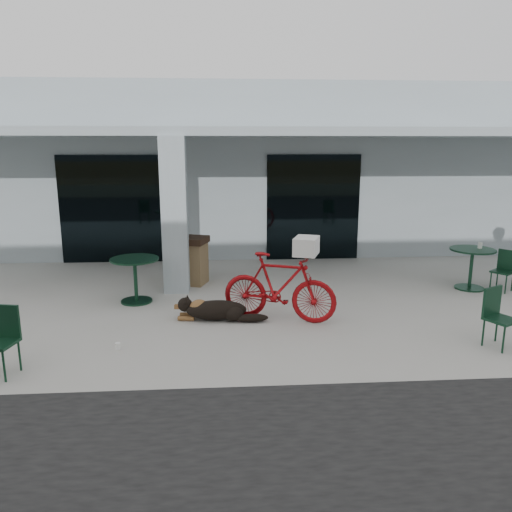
{
  "coord_description": "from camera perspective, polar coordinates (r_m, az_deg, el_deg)",
  "views": [
    {
      "loc": [
        -0.57,
        -7.71,
        2.99
      ],
      "look_at": [
        0.04,
        1.01,
        1.0
      ],
      "focal_mm": 35.0,
      "sensor_mm": 36.0,
      "label": 1
    }
  ],
  "objects": [
    {
      "name": "overhang",
      "position": [
        11.32,
        -1.17,
        13.94
      ],
      "size": [
        22.0,
        2.8,
        0.18
      ],
      "primitive_type": "cube",
      "color": "#A3B1B9",
      "rests_on": "column"
    },
    {
      "name": "cafe_table_near",
      "position": [
        9.78,
        -13.6,
        -2.71
      ],
      "size": [
        1.1,
        1.1,
        0.86
      ],
      "primitive_type": null,
      "rotation": [
        0.0,
        0.0,
        0.23
      ],
      "color": "#133824",
      "rests_on": "ground"
    },
    {
      "name": "laundry_basket",
      "position": [
        8.24,
        5.77,
        1.14
      ],
      "size": [
        0.52,
        0.59,
        0.29
      ],
      "primitive_type": "cube",
      "rotation": [
        0.0,
        0.0,
        1.22
      ],
      "color": "white",
      "rests_on": "bicycle"
    },
    {
      "name": "trash_receptacle",
      "position": [
        10.81,
        -7.26,
        -0.51
      ],
      "size": [
        0.76,
        0.76,
        1.03
      ],
      "primitive_type": null,
      "rotation": [
        0.0,
        0.0,
        -0.32
      ],
      "color": "brown",
      "rests_on": "ground"
    },
    {
      "name": "bicycle",
      "position": [
        8.51,
        2.67,
        -3.55
      ],
      "size": [
        2.04,
        1.2,
        1.18
      ],
      "primitive_type": "imported",
      "rotation": [
        0.0,
        0.0,
        1.22
      ],
      "color": "#990C10",
      "rests_on": "ground"
    },
    {
      "name": "cup_near_dog",
      "position": [
        7.77,
        -15.51,
        -9.89
      ],
      "size": [
        0.1,
        0.1,
        0.1
      ],
      "primitive_type": "cylinder",
      "rotation": [
        0.0,
        0.0,
        -0.38
      ],
      "color": "white",
      "rests_on": "ground"
    },
    {
      "name": "cafe_chair_far_a",
      "position": [
        8.27,
        26.27,
        -6.45
      ],
      "size": [
        0.56,
        0.58,
        0.89
      ],
      "primitive_type": null,
      "rotation": [
        0.0,
        0.0,
        0.48
      ],
      "color": "#133824",
      "rests_on": "ground"
    },
    {
      "name": "building",
      "position": [
        16.23,
        -2.04,
        10.2
      ],
      "size": [
        22.0,
        7.0,
        4.5
      ],
      "primitive_type": "cube",
      "color": "#A3B1B9",
      "rests_on": "ground"
    },
    {
      "name": "cup_on_table",
      "position": [
        11.32,
        24.23,
        1.12
      ],
      "size": [
        0.11,
        0.11,
        0.12
      ],
      "primitive_type": "cylinder",
      "rotation": [
        0.0,
        0.0,
        -0.3
      ],
      "color": "white",
      "rests_on": "cafe_table_far"
    },
    {
      "name": "storefront_glass_right",
      "position": [
        13.01,
        6.53,
        5.5
      ],
      "size": [
        2.4,
        0.06,
        2.7
      ],
      "primitive_type": "cube",
      "color": "black",
      "rests_on": "ground"
    },
    {
      "name": "dog",
      "position": [
        8.64,
        -4.54,
        -6.05
      ],
      "size": [
        1.24,
        0.56,
        0.4
      ],
      "primitive_type": null,
      "rotation": [
        0.0,
        0.0,
        -0.13
      ],
      "color": "black",
      "rests_on": "ground"
    },
    {
      "name": "cafe_table_far",
      "position": [
        11.29,
        23.35,
        -1.36
      ],
      "size": [
        1.14,
        1.14,
        0.85
      ],
      "primitive_type": null,
      "rotation": [
        0.0,
        0.0,
        -0.3
      ],
      "color": "#133824",
      "rests_on": "ground"
    },
    {
      "name": "ground",
      "position": [
        8.29,
        0.2,
        -8.32
      ],
      "size": [
        80.0,
        80.0,
        0.0
      ],
      "primitive_type": "plane",
      "color": "#AEAAA4",
      "rests_on": "ground"
    },
    {
      "name": "storefront_glass_left",
      "position": [
        13.06,
        -15.67,
        5.14
      ],
      "size": [
        2.8,
        0.06,
        2.7
      ],
      "primitive_type": "cube",
      "color": "black",
      "rests_on": "ground"
    },
    {
      "name": "column",
      "position": [
        10.15,
        -9.27,
        4.57
      ],
      "size": [
        0.5,
        0.5,
        3.12
      ],
      "primitive_type": "cube",
      "color": "#A3B1B9",
      "rests_on": "ground"
    },
    {
      "name": "cafe_chair_far_b",
      "position": [
        11.4,
        26.35,
        -1.56
      ],
      "size": [
        0.56,
        0.55,
        0.84
      ],
      "primitive_type": null,
      "rotation": [
        0.0,
        0.0,
        -0.92
      ],
      "color": "#133824",
      "rests_on": "ground"
    }
  ]
}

